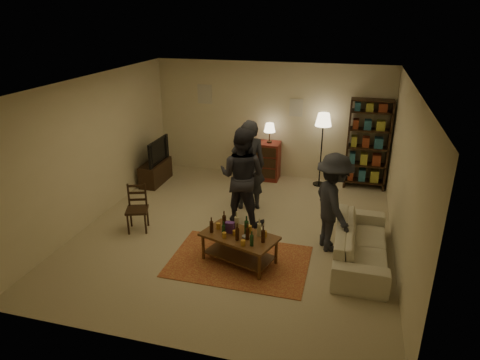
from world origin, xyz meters
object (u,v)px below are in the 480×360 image
at_px(sofa, 361,243).
at_px(person_left, 248,165).
at_px(coffee_table, 239,239).
at_px(person_by_sofa, 333,203).
at_px(dining_chair, 137,206).
at_px(tv_stand, 155,167).
at_px(dresser, 259,159).
at_px(person_right, 242,176).
at_px(bookshelf, 368,144).
at_px(floor_lamp, 323,125).

height_order(sofa, person_left, person_left).
xyz_separation_m(coffee_table, sofa, (1.87, 0.55, -0.11)).
xyz_separation_m(coffee_table, person_by_sofa, (1.37, 0.82, 0.42)).
xyz_separation_m(coffee_table, dining_chair, (-2.09, 0.58, 0.04)).
relative_size(dining_chair, tv_stand, 0.83).
distance_m(person_left, person_by_sofa, 2.09).
distance_m(dresser, person_right, 2.35).
distance_m(dresser, sofa, 3.93).
distance_m(bookshelf, person_right, 3.26).
relative_size(bookshelf, person_left, 1.09).
height_order(floor_lamp, person_right, person_right).
distance_m(dining_chair, floor_lamp, 4.38).
xyz_separation_m(tv_stand, floor_lamp, (3.70, 0.85, 1.04)).
bearing_deg(dining_chair, bookshelf, 18.59).
bearing_deg(person_left, bookshelf, -162.38).
distance_m(dining_chair, person_by_sofa, 3.49).
bearing_deg(bookshelf, person_left, -142.58).
relative_size(floor_lamp, sofa, 0.81).
relative_size(floor_lamp, person_right, 0.91).
relative_size(coffee_table, person_by_sofa, 0.78).
bearing_deg(person_right, bookshelf, -124.75).
xyz_separation_m(coffee_table, tv_stand, (-2.77, 2.75, -0.03)).
distance_m(person_left, person_right, 0.63).
relative_size(dresser, sofa, 0.65).
bearing_deg(person_by_sofa, coffee_table, 95.83).
bearing_deg(floor_lamp, tv_stand, -167.07).
height_order(person_left, person_right, person_right).
distance_m(dining_chair, dresser, 3.46).
relative_size(coffee_table, sofa, 0.63).
distance_m(tv_stand, bookshelf, 4.84).
relative_size(dresser, bookshelf, 0.67).
height_order(floor_lamp, person_left, person_left).
distance_m(floor_lamp, person_right, 2.61).
height_order(coffee_table, dining_chair, dining_chair).
height_order(bookshelf, person_by_sofa, bookshelf).
bearing_deg(tv_stand, person_left, -17.44).
bearing_deg(person_right, dining_chair, 32.58).
bearing_deg(person_right, tv_stand, -20.81).
bearing_deg(tv_stand, coffee_table, -44.83).
bearing_deg(sofa, floor_lamp, 17.16).
height_order(coffee_table, person_left, person_left).
height_order(dresser, bookshelf, bookshelf).
bearing_deg(person_left, person_by_sofa, 125.89).
distance_m(bookshelf, person_left, 2.86).
xyz_separation_m(coffee_table, person_right, (-0.32, 1.37, 0.51)).
distance_m(tv_stand, floor_lamp, 3.94).
xyz_separation_m(dining_chair, bookshelf, (4.01, 3.15, 0.58)).
distance_m(person_right, person_by_sofa, 1.78).
height_order(dining_chair, dresser, dresser).
xyz_separation_m(dining_chair, person_left, (1.73, 1.41, 0.46)).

